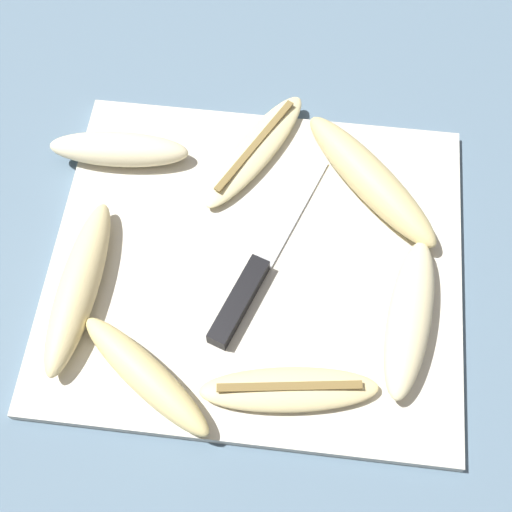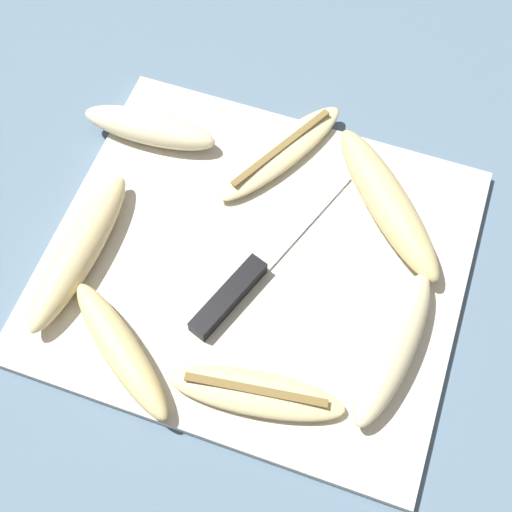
% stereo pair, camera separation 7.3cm
% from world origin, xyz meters
% --- Properties ---
extents(ground_plane, '(4.00, 4.00, 0.00)m').
position_xyz_m(ground_plane, '(0.00, 0.00, 0.00)').
color(ground_plane, slate).
extents(cutting_board, '(0.42, 0.38, 0.01)m').
position_xyz_m(cutting_board, '(0.00, 0.00, 0.01)').
color(cutting_board, beige).
rests_on(cutting_board, ground_plane).
extents(knife, '(0.10, 0.24, 0.02)m').
position_xyz_m(knife, '(-0.00, -0.03, 0.02)').
color(knife, black).
rests_on(knife, cutting_board).
extents(banana_bright_far, '(0.16, 0.05, 0.03)m').
position_xyz_m(banana_bright_far, '(-0.16, 0.11, 0.03)').
color(banana_bright_far, beige).
rests_on(banana_bright_far, cutting_board).
extents(banana_golden_short, '(0.15, 0.13, 0.03)m').
position_xyz_m(banana_golden_short, '(-0.09, -0.14, 0.03)').
color(banana_golden_short, '#EDD689').
rests_on(banana_golden_short, cutting_board).
extents(banana_spotted_left, '(0.17, 0.18, 0.04)m').
position_xyz_m(banana_spotted_left, '(0.11, 0.10, 0.03)').
color(banana_spotted_left, '#DBC684').
rests_on(banana_spotted_left, cutting_board).
extents(banana_cream_curved, '(0.06, 0.17, 0.03)m').
position_xyz_m(banana_cream_curved, '(0.16, -0.05, 0.03)').
color(banana_cream_curved, beige).
rests_on(banana_cream_curved, cutting_board).
extents(banana_ripe_center, '(0.05, 0.19, 0.04)m').
position_xyz_m(banana_ripe_center, '(-0.17, -0.06, 0.03)').
color(banana_ripe_center, beige).
rests_on(banana_ripe_center, cutting_board).
extents(banana_soft_right, '(0.12, 0.18, 0.02)m').
position_xyz_m(banana_soft_right, '(-0.02, 0.13, 0.02)').
color(banana_soft_right, beige).
rests_on(banana_soft_right, cutting_board).
extents(banana_mellow_near, '(0.17, 0.07, 0.02)m').
position_xyz_m(banana_mellow_near, '(0.05, -0.14, 0.02)').
color(banana_mellow_near, beige).
rests_on(banana_mellow_near, cutting_board).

